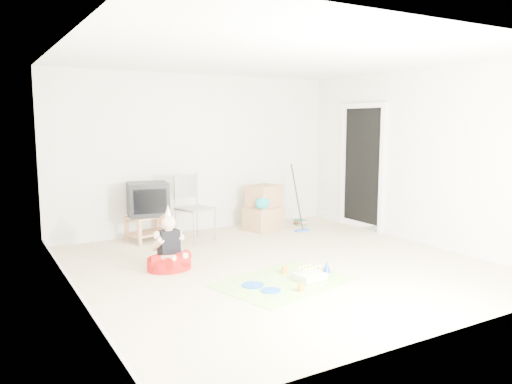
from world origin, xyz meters
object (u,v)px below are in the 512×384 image
folding_chair (195,208)px  cardboard_boxes (264,209)px  birthday_cake (310,277)px  tv_stand (149,225)px  seated_woman (169,255)px  crt_tv (148,199)px

folding_chair → cardboard_boxes: 1.37m
folding_chair → birthday_cake: 2.53m
tv_stand → seated_woman: (-0.27, -1.61, -0.06)m
tv_stand → folding_chair: (0.61, -0.40, 0.27)m
tv_stand → crt_tv: size_ratio=1.21×
crt_tv → cardboard_boxes: (1.95, -0.20, -0.29)m
folding_chair → birthday_cake: size_ratio=3.01×
tv_stand → crt_tv: crt_tv is taller
cardboard_boxes → seated_woman: bearing=-147.5°
birthday_cake → folding_chair: bearing=98.3°
tv_stand → seated_woman: size_ratio=0.88×
birthday_cake → seated_woman: bearing=134.6°
tv_stand → folding_chair: size_ratio=0.68×
tv_stand → cardboard_boxes: 1.97m
crt_tv → seated_woman: size_ratio=0.73×
crt_tv → seated_woman: 1.70m
crt_tv → birthday_cake: 3.08m
seated_woman → crt_tv: bearing=80.6°
tv_stand → birthday_cake: 3.03m
seated_woman → cardboard_boxes: bearing=32.5°
crt_tv → cardboard_boxes: crt_tv is taller
tv_stand → crt_tv: 0.41m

